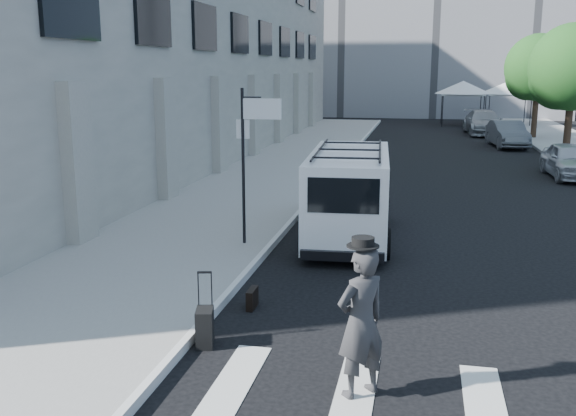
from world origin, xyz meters
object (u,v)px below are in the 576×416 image
at_px(briefcase, 252,298).
at_px(cargo_van, 349,193).
at_px(businessman, 361,323).
at_px(parked_car_c, 483,123).
at_px(suitcase, 205,327).
at_px(parked_car_a, 570,160).
at_px(parked_car_b, 507,134).

xyz_separation_m(briefcase, cargo_van, (1.08, 5.16, 0.93)).
xyz_separation_m(businessman, parked_car_c, (4.35, 34.57, -0.23)).
xyz_separation_m(suitcase, parked_car_c, (6.75, 33.57, 0.45)).
height_order(suitcase, parked_car_c, parked_car_c).
bearing_deg(briefcase, parked_car_a, 61.12).
height_order(briefcase, parked_car_c, parked_car_c).
bearing_deg(cargo_van, parked_car_b, 69.54).
bearing_deg(cargo_van, suitcase, -105.04).
bearing_deg(cargo_van, parked_car_a, 51.73).
bearing_deg(cargo_van, briefcase, -105.51).
xyz_separation_m(businessman, suitcase, (-2.40, 1.00, -0.68)).
bearing_deg(cargo_van, businessman, -86.14).
distance_m(parked_car_a, parked_car_c, 16.42).
distance_m(businessman, parked_car_a, 19.26).
bearing_deg(businessman, parked_car_b, -144.37).
height_order(businessman, parked_car_a, businessman).
bearing_deg(suitcase, parked_car_c, 64.94).
height_order(parked_car_a, parked_car_c, parked_car_c).
height_order(suitcase, parked_car_b, parked_car_b).
relative_size(cargo_van, parked_car_a, 1.45).
relative_size(cargo_van, parked_car_b, 1.34).
distance_m(businessman, parked_car_c, 34.85).
xyz_separation_m(businessman, cargo_van, (-1.04, 7.81, 0.12)).
relative_size(parked_car_b, parked_car_c, 0.82).
relative_size(businessman, parked_car_a, 0.50).
height_order(suitcase, parked_car_a, parked_car_a).
distance_m(cargo_van, parked_car_c, 27.30).
bearing_deg(suitcase, cargo_van, 65.00).
relative_size(briefcase, parked_car_a, 0.11).
distance_m(businessman, parked_car_b, 28.39).
relative_size(businessman, parked_car_b, 0.46).
relative_size(briefcase, parked_car_b, 0.10).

